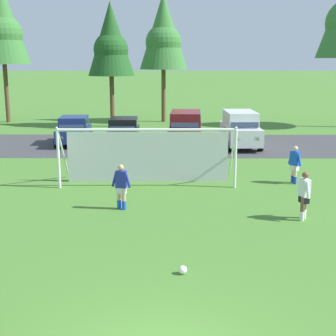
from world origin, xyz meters
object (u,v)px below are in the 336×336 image
(player_defender_far, at_px, (121,187))
(soccer_goal, at_px, (148,154))
(soccer_ball, at_px, (183,270))
(player_striker_near, at_px, (304,196))
(parked_car_slot_center_left, at_px, (186,129))
(parked_car_slot_far_left, at_px, (74,130))
(parked_car_slot_left, at_px, (124,132))
(parked_car_slot_center, at_px, (240,129))
(player_midfield_center, at_px, (295,165))

(player_defender_far, bearing_deg, soccer_goal, 78.52)
(soccer_ball, height_order, player_striker_near, player_striker_near)
(player_striker_near, bearing_deg, parked_car_slot_center_left, 104.65)
(player_striker_near, xyz_separation_m, parked_car_slot_far_left, (-10.56, 14.74, 0.05))
(player_striker_near, relative_size, parked_car_slot_left, 0.39)
(parked_car_slot_center_left, bearing_deg, parked_car_slot_center, 3.01)
(player_midfield_center, bearing_deg, soccer_goal, 179.83)
(player_striker_near, relative_size, parked_car_slot_center_left, 0.35)
(parked_car_slot_center_left, relative_size, parked_car_slot_center, 1.01)
(parked_car_slot_left, bearing_deg, soccer_ball, -79.99)
(player_striker_near, height_order, player_defender_far, same)
(soccer_ball, bearing_deg, player_midfield_center, 61.23)
(player_striker_near, height_order, player_midfield_center, same)
(parked_car_slot_center, bearing_deg, parked_car_slot_left, 178.04)
(soccer_ball, distance_m, parked_car_slot_left, 18.61)
(player_striker_near, xyz_separation_m, parked_car_slot_center_left, (-3.56, 13.61, 0.29))
(soccer_ball, relative_size, player_defender_far, 0.13)
(player_defender_far, bearing_deg, soccer_ball, -68.96)
(player_striker_near, distance_m, player_defender_far, 6.30)
(soccer_ball, xyz_separation_m, player_midfield_center, (5.02, 9.13, 0.71))
(soccer_goal, distance_m, parked_car_slot_center_left, 8.94)
(soccer_ball, height_order, player_defender_far, player_defender_far)
(player_defender_far, distance_m, parked_car_slot_center, 14.02)
(soccer_goal, distance_m, player_midfield_center, 6.34)
(parked_car_slot_far_left, bearing_deg, parked_car_slot_left, -12.52)
(player_defender_far, distance_m, parked_car_slot_center_left, 12.79)
(soccer_ball, distance_m, player_striker_near, 5.99)
(soccer_goal, bearing_deg, parked_car_slot_center, 59.66)
(parked_car_slot_center, bearing_deg, player_midfield_center, -82.94)
(parked_car_slot_far_left, xyz_separation_m, parked_car_slot_center, (10.34, -0.95, 0.24))
(player_midfield_center, bearing_deg, soccer_ball, -118.77)
(soccer_ball, xyz_separation_m, parked_car_slot_far_left, (-6.43, 19.02, 0.77))
(soccer_goal, bearing_deg, soccer_ball, -81.87)
(soccer_goal, bearing_deg, parked_car_slot_center_left, 77.86)
(player_defender_far, relative_size, parked_car_slot_far_left, 0.38)
(soccer_goal, xyz_separation_m, parked_car_slot_center, (5.22, 8.91, -0.18))
(player_defender_far, bearing_deg, parked_car_slot_center, 64.75)
(parked_car_slot_left, bearing_deg, player_defender_far, -84.88)
(soccer_goal, bearing_deg, parked_car_slot_left, 101.86)
(soccer_goal, distance_m, parked_car_slot_far_left, 11.12)
(parked_car_slot_far_left, bearing_deg, soccer_ball, -71.33)
(player_defender_far, relative_size, parked_car_slot_left, 0.39)
(player_midfield_center, height_order, parked_car_slot_center_left, parked_car_slot_center_left)
(soccer_goal, xyz_separation_m, player_midfield_center, (6.32, -0.02, -0.47))
(player_striker_near, height_order, parked_car_slot_left, parked_car_slot_left)
(parked_car_slot_center, bearing_deg, parked_car_slot_center_left, -176.99)
(parked_car_slot_far_left, bearing_deg, soccer_goal, -62.58)
(soccer_goal, distance_m, player_defender_far, 3.87)
(soccer_goal, relative_size, player_midfield_center, 4.54)
(player_defender_far, xyz_separation_m, parked_car_slot_left, (-1.16, 12.93, 0.05))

